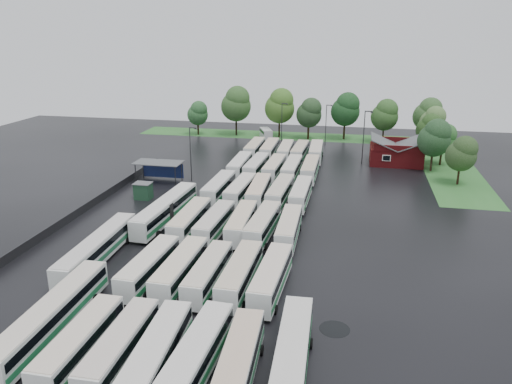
% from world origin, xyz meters
% --- Properties ---
extents(ground, '(160.00, 160.00, 0.00)m').
position_xyz_m(ground, '(0.00, 0.00, 0.00)').
color(ground, black).
rests_on(ground, ground).
extents(brick_building, '(10.07, 8.60, 5.39)m').
position_xyz_m(brick_building, '(24.00, 42.77, 1.87)').
color(brick_building, maroon).
rests_on(brick_building, ground).
extents(wash_shed, '(8.20, 4.20, 3.58)m').
position_xyz_m(wash_shed, '(-17.20, 22.02, 2.99)').
color(wash_shed, '#2D2D30').
rests_on(wash_shed, ground).
extents(utility_hut, '(2.70, 2.20, 2.62)m').
position_xyz_m(utility_hut, '(-16.20, 12.60, 1.32)').
color(utility_hut, '#163923').
rests_on(utility_hut, ground).
extents(grass_strip_north, '(80.00, 10.00, 0.01)m').
position_xyz_m(grass_strip_north, '(2.00, 64.80, 0.01)').
color(grass_strip_north, '#2E6B2A').
rests_on(grass_strip_north, ground).
extents(grass_strip_east, '(10.00, 50.00, 0.01)m').
position_xyz_m(grass_strip_east, '(34.00, 42.80, 0.01)').
color(grass_strip_east, '#2E6B2A').
rests_on(grass_strip_east, ground).
extents(west_fence, '(0.10, 50.00, 1.20)m').
position_xyz_m(west_fence, '(-22.20, 8.00, 0.60)').
color(west_fence, '#2D2D30').
rests_on(west_fence, ground).
extents(bus_r0c0, '(2.36, 11.05, 3.08)m').
position_xyz_m(bus_r0c0, '(-4.59, -26.21, 1.69)').
color(bus_r0c0, silver).
rests_on(bus_r0c0, ground).
extents(bus_r0c1, '(2.49, 11.03, 3.06)m').
position_xyz_m(bus_r0c1, '(-1.22, -26.04, 1.68)').
color(bus_r0c1, silver).
rests_on(bus_r0c1, ground).
extents(bus_r0c2, '(2.97, 11.52, 3.18)m').
position_xyz_m(bus_r0c2, '(1.99, -26.30, 1.75)').
color(bus_r0c2, silver).
rests_on(bus_r0c2, ground).
extents(bus_r0c3, '(2.89, 11.43, 3.16)m').
position_xyz_m(bus_r0c3, '(5.07, -25.69, 1.74)').
color(bus_r0c3, silver).
rests_on(bus_r0c3, ground).
extents(bus_r0c4, '(2.89, 11.23, 3.10)m').
position_xyz_m(bus_r0c4, '(8.41, -26.08, 1.70)').
color(bus_r0c4, silver).
rests_on(bus_r0c4, ground).
extents(bus_r1c0, '(2.86, 11.26, 3.11)m').
position_xyz_m(bus_r1c0, '(-4.53, -12.52, 1.71)').
color(bus_r1c0, silver).
rests_on(bus_r1c0, ground).
extents(bus_r1c1, '(2.66, 11.42, 3.17)m').
position_xyz_m(bus_r1c1, '(-1.09, -12.47, 1.74)').
color(bus_r1c1, silver).
rests_on(bus_r1c1, ground).
extents(bus_r1c2, '(2.51, 10.95, 3.04)m').
position_xyz_m(bus_r1c2, '(1.98, -12.58, 1.67)').
color(bus_r1c2, silver).
rests_on(bus_r1c2, ground).
extents(bus_r1c3, '(2.55, 11.36, 3.15)m').
position_xyz_m(bus_r1c3, '(5.26, -12.31, 1.73)').
color(bus_r1c3, silver).
rests_on(bus_r1c3, ground).
extents(bus_r1c4, '(2.81, 11.45, 3.17)m').
position_xyz_m(bus_r1c4, '(8.51, -12.44, 1.74)').
color(bus_r1c4, silver).
rests_on(bus_r1c4, ground).
extents(bus_r2c0, '(2.48, 11.36, 3.16)m').
position_xyz_m(bus_r2c0, '(-4.59, 0.98, 1.74)').
color(bus_r2c0, silver).
rests_on(bus_r2c0, ground).
extents(bus_r2c1, '(2.75, 11.02, 3.04)m').
position_xyz_m(bus_r2c1, '(-1.20, 0.89, 1.67)').
color(bus_r2c1, silver).
rests_on(bus_r2c1, ground).
extents(bus_r2c2, '(2.64, 11.00, 3.04)m').
position_xyz_m(bus_r2c2, '(2.19, 1.53, 1.67)').
color(bus_r2c2, silver).
rests_on(bus_r2c2, ground).
extents(bus_r2c3, '(2.97, 11.45, 3.16)m').
position_xyz_m(bus_r2c3, '(5.05, 1.35, 1.74)').
color(bus_r2c3, silver).
rests_on(bus_r2c3, ground).
extents(bus_r2c4, '(2.58, 11.00, 3.05)m').
position_xyz_m(bus_r2c4, '(8.44, 1.00, 1.68)').
color(bus_r2c4, silver).
rests_on(bus_r2c4, ground).
extents(bus_r3c0, '(2.67, 11.50, 3.19)m').
position_xyz_m(bus_r3c0, '(-4.56, 15.05, 1.75)').
color(bus_r3c0, silver).
rests_on(bus_r3c0, ground).
extents(bus_r3c1, '(2.86, 11.20, 3.09)m').
position_xyz_m(bus_r3c1, '(-1.03, 14.73, 1.70)').
color(bus_r3c1, silver).
rests_on(bus_r3c1, ground).
extents(bus_r3c2, '(2.85, 11.42, 3.15)m').
position_xyz_m(bus_r3c2, '(1.90, 14.63, 1.73)').
color(bus_r3c2, silver).
rests_on(bus_r3c2, ground).
extents(bus_r3c3, '(2.88, 11.52, 3.18)m').
position_xyz_m(bus_r3c3, '(5.21, 14.83, 1.75)').
color(bus_r3c3, silver).
rests_on(bus_r3c3, ground).
extents(bus_r3c4, '(2.46, 11.12, 3.09)m').
position_xyz_m(bus_r3c4, '(8.35, 14.81, 1.70)').
color(bus_r3c4, silver).
rests_on(bus_r3c4, ground).
extents(bus_r4c0, '(2.58, 11.41, 3.17)m').
position_xyz_m(bus_r4c0, '(-4.39, 28.69, 1.74)').
color(bus_r4c0, silver).
rests_on(bus_r4c0, ground).
extents(bus_r4c1, '(2.75, 11.39, 3.15)m').
position_xyz_m(bus_r4c1, '(-1.30, 28.63, 1.73)').
color(bus_r4c1, silver).
rests_on(bus_r4c1, ground).
extents(bus_r4c2, '(2.71, 11.33, 3.14)m').
position_xyz_m(bus_r4c2, '(2.03, 28.29, 1.72)').
color(bus_r4c2, silver).
rests_on(bus_r4c2, ground).
extents(bus_r4c3, '(2.52, 11.31, 3.14)m').
position_xyz_m(bus_r4c3, '(5.18, 28.37, 1.73)').
color(bus_r4c3, silver).
rests_on(bus_r4c3, ground).
extents(bus_r4c4, '(2.46, 11.40, 3.17)m').
position_xyz_m(bus_r4c4, '(8.42, 28.73, 1.74)').
color(bus_r4c4, silver).
rests_on(bus_r4c4, ground).
extents(bus_r5c0, '(2.45, 11.39, 3.17)m').
position_xyz_m(bus_r5c0, '(-4.44, 42.29, 1.74)').
color(bus_r5c0, silver).
rests_on(bus_r5c0, ground).
extents(bus_r5c1, '(2.59, 11.40, 3.16)m').
position_xyz_m(bus_r5c1, '(-1.26, 42.17, 1.74)').
color(bus_r5c1, silver).
rests_on(bus_r5c1, ground).
extents(bus_r5c2, '(2.67, 11.00, 3.04)m').
position_xyz_m(bus_r5c2, '(2.12, 41.73, 1.67)').
color(bus_r5c2, silver).
rests_on(bus_r5c2, ground).
extents(bus_r5c3, '(2.66, 11.10, 3.07)m').
position_xyz_m(bus_r5c3, '(5.06, 41.79, 1.69)').
color(bus_r5c3, silver).
rests_on(bus_r5c3, ground).
extents(bus_r5c4, '(2.86, 11.49, 3.18)m').
position_xyz_m(bus_r5c4, '(8.30, 41.98, 1.75)').
color(bus_r5c4, silver).
rests_on(bus_r5c4, ground).
extents(artic_bus_west_a, '(2.74, 16.59, 3.07)m').
position_xyz_m(artic_bus_west_a, '(-9.13, -22.96, 1.70)').
color(artic_bus_west_a, silver).
rests_on(artic_bus_west_a, ground).
extents(artic_bus_west_b, '(3.31, 17.31, 3.19)m').
position_xyz_m(artic_bus_west_b, '(-9.15, 4.23, 1.77)').
color(artic_bus_west_b, silver).
rests_on(artic_bus_west_b, ground).
extents(artic_bus_west_c, '(2.75, 16.51, 3.05)m').
position_xyz_m(artic_bus_west_c, '(-12.15, -9.31, 1.69)').
color(artic_bus_west_c, silver).
rests_on(artic_bus_west_c, ground).
extents(artic_bus_east, '(3.03, 16.96, 3.13)m').
position_xyz_m(artic_bus_east, '(12.29, -26.22, 1.74)').
color(artic_bus_east, silver).
rests_on(artic_bus_east, ground).
extents(minibus, '(4.07, 6.06, 2.49)m').
position_xyz_m(minibus, '(-5.32, 60.22, 1.38)').
color(minibus, silver).
rests_on(minibus, ground).
extents(tree_north_0, '(5.16, 5.15, 8.53)m').
position_xyz_m(tree_north_0, '(-22.84, 61.84, 5.49)').
color(tree_north_0, black).
rests_on(tree_north_0, ground).
extents(tree_north_1, '(7.41, 7.41, 12.27)m').
position_xyz_m(tree_north_1, '(-13.26, 63.10, 7.90)').
color(tree_north_1, black).
rests_on(tree_north_1, ground).
extents(tree_north_2, '(7.24, 7.24, 11.99)m').
position_xyz_m(tree_north_2, '(-2.38, 63.03, 7.71)').
color(tree_north_2, black).
rests_on(tree_north_2, ground).
extents(tree_north_3, '(6.05, 6.05, 10.02)m').
position_xyz_m(tree_north_3, '(4.90, 62.03, 6.44)').
color(tree_north_3, black).
rests_on(tree_north_3, ground).
extents(tree_north_4, '(6.82, 6.82, 11.30)m').
position_xyz_m(tree_north_4, '(13.36, 63.71, 7.27)').
color(tree_north_4, black).
rests_on(tree_north_4, ground).
extents(tree_north_5, '(6.23, 6.23, 10.31)m').
position_xyz_m(tree_north_5, '(22.36, 61.38, 6.63)').
color(tree_north_5, '#36291B').
rests_on(tree_north_5, ground).
extents(tree_north_6, '(6.49, 6.49, 10.75)m').
position_xyz_m(tree_north_6, '(31.93, 62.39, 6.92)').
color(tree_north_6, black).
rests_on(tree_north_6, ground).
extents(tree_east_0, '(5.17, 5.17, 8.56)m').
position_xyz_m(tree_east_0, '(33.79, 30.40, 5.50)').
color(tree_east_0, black).
rests_on(tree_east_0, ground).
extents(tree_east_1, '(6.00, 6.00, 9.94)m').
position_xyz_m(tree_east_1, '(30.34, 38.32, 6.40)').
color(tree_east_1, black).
rests_on(tree_east_1, ground).
extents(tree_east_2, '(4.96, 4.96, 8.21)m').
position_xyz_m(tree_east_2, '(32.74, 43.37, 5.28)').
color(tree_east_2, '#322312').
rests_on(tree_east_2, ground).
extents(tree_east_3, '(5.18, 5.18, 8.58)m').
position_xyz_m(tree_east_3, '(31.18, 53.11, 5.52)').
color(tree_east_3, black).
rests_on(tree_east_3, ground).
extents(tree_east_4, '(5.66, 5.65, 9.35)m').
position_xyz_m(tree_east_4, '(32.64, 58.86, 6.01)').
color(tree_east_4, black).
rests_on(tree_east_4, ground).
extents(lamp_post_ne, '(1.62, 0.32, 10.52)m').
position_xyz_m(lamp_post_ne, '(17.62, 41.17, 6.11)').
color(lamp_post_ne, '#2D2D30').
rests_on(lamp_post_ne, ground).
extents(lamp_post_nw, '(1.47, 0.29, 9.51)m').
position_xyz_m(lamp_post_nw, '(-11.80, 23.50, 5.52)').
color(lamp_post_nw, '#2D2D30').
rests_on(lamp_post_nw, ground).
extents(lamp_post_back_w, '(1.44, 0.28, 9.38)m').
position_xyz_m(lamp_post_back_w, '(-0.75, 56.03, 5.45)').
color(lamp_post_back_w, '#2D2D30').
rests_on(lamp_post_back_w, ground).
extents(lamp_post_back_e, '(1.43, 0.28, 9.32)m').
position_xyz_m(lamp_post_back_e, '(9.34, 55.89, 5.41)').
color(lamp_post_back_e, '#2D2D30').
rests_on(lamp_post_back_e, ground).
extents(puddle_0, '(5.54, 5.54, 0.01)m').
position_xyz_m(puddle_0, '(-4.80, -17.45, 0.00)').
color(puddle_0, black).
rests_on(puddle_0, ground).
extents(puddle_1, '(4.62, 4.62, 0.01)m').
position_xyz_m(puddle_1, '(5.58, -24.14, 0.00)').
color(puddle_1, black).
rests_on(puddle_1, ground).
extents(puddle_2, '(8.24, 8.24, 0.01)m').
position_xyz_m(puddle_2, '(-5.18, 2.75, 0.00)').
color(puddle_2, black).
rests_on(puddle_2, ground).
extents(puddle_3, '(4.06, 4.06, 0.01)m').
position_xyz_m(puddle_3, '(7.56, -4.40, 0.00)').
color(puddle_3, black).
rests_on(puddle_3, ground).
extents(puddle_4, '(2.78, 2.78, 0.01)m').
position_xyz_m(puddle_4, '(15.18, -17.59, 0.00)').
color(puddle_4, black).
rests_on(puddle_4, ground).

